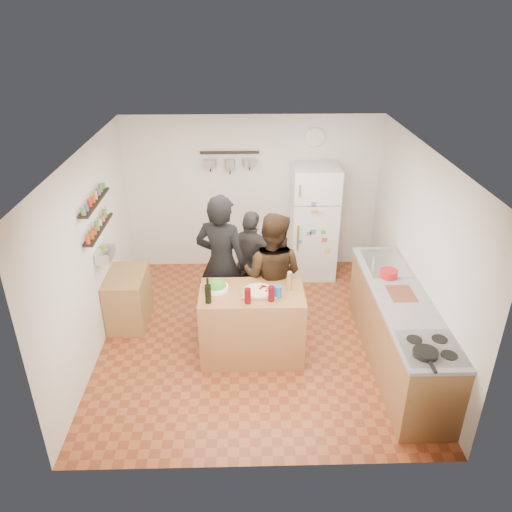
{
  "coord_description": "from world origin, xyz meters",
  "views": [
    {
      "loc": [
        -0.15,
        -5.45,
        3.97
      ],
      "look_at": [
        0.0,
        0.1,
        1.15
      ],
      "focal_mm": 35.0,
      "sensor_mm": 36.0,
      "label": 1
    }
  ],
  "objects_px": {
    "wine_bottle": "(208,294)",
    "person_back": "(252,263)",
    "salt_canister": "(278,291)",
    "fridge": "(314,222)",
    "person_left": "(222,264)",
    "salad_bowl": "(216,288)",
    "person_center": "(272,275)",
    "wall_clock": "(315,138)",
    "counter_run": "(398,330)",
    "prep_island": "(252,324)",
    "red_bowl": "(389,274)",
    "side_table": "(128,298)",
    "pepper_mill": "(289,282)",
    "skillet": "(425,353)"
  },
  "relations": [
    {
      "from": "wine_bottle",
      "to": "person_back",
      "type": "bearing_deg",
      "value": 67.57
    },
    {
      "from": "salt_canister",
      "to": "fridge",
      "type": "xyz_separation_m",
      "value": [
        0.71,
        2.24,
        -0.08
      ]
    },
    {
      "from": "wine_bottle",
      "to": "person_left",
      "type": "xyz_separation_m",
      "value": [
        0.12,
        0.84,
        -0.07
      ]
    },
    {
      "from": "salad_bowl",
      "to": "person_center",
      "type": "distance_m",
      "value": 0.82
    },
    {
      "from": "person_left",
      "to": "person_center",
      "type": "relative_size",
      "value": 1.12
    },
    {
      "from": "person_left",
      "to": "wall_clock",
      "type": "bearing_deg",
      "value": -107.37
    },
    {
      "from": "salt_canister",
      "to": "counter_run",
      "type": "bearing_deg",
      "value": -2.44
    },
    {
      "from": "prep_island",
      "to": "red_bowl",
      "type": "xyz_separation_m",
      "value": [
        1.71,
        0.3,
        0.51
      ]
    },
    {
      "from": "counter_run",
      "to": "wall_clock",
      "type": "xyz_separation_m",
      "value": [
        -0.75,
        2.63,
        1.7
      ]
    },
    {
      "from": "person_left",
      "to": "red_bowl",
      "type": "xyz_separation_m",
      "value": [
        2.09,
        -0.32,
        0.01
      ]
    },
    {
      "from": "fridge",
      "to": "side_table",
      "type": "relative_size",
      "value": 2.25
    },
    {
      "from": "person_left",
      "to": "person_back",
      "type": "height_order",
      "value": "person_left"
    },
    {
      "from": "person_back",
      "to": "fridge",
      "type": "relative_size",
      "value": 0.84
    },
    {
      "from": "red_bowl",
      "to": "fridge",
      "type": "height_order",
      "value": "fridge"
    },
    {
      "from": "salad_bowl",
      "to": "pepper_mill",
      "type": "xyz_separation_m",
      "value": [
        0.87,
        0.0,
        0.07
      ]
    },
    {
      "from": "person_left",
      "to": "skillet",
      "type": "relative_size",
      "value": 7.79
    },
    {
      "from": "counter_run",
      "to": "fridge",
      "type": "xyz_separation_m",
      "value": [
        -0.75,
        2.3,
        0.45
      ]
    },
    {
      "from": "salad_bowl",
      "to": "pepper_mill",
      "type": "bearing_deg",
      "value": 0.0
    },
    {
      "from": "red_bowl",
      "to": "wall_clock",
      "type": "bearing_deg",
      "value": 108.07
    },
    {
      "from": "person_center",
      "to": "prep_island",
      "type": "bearing_deg",
      "value": 80.71
    },
    {
      "from": "red_bowl",
      "to": "side_table",
      "type": "height_order",
      "value": "red_bowl"
    },
    {
      "from": "person_center",
      "to": "fridge",
      "type": "height_order",
      "value": "fridge"
    },
    {
      "from": "person_left",
      "to": "wall_clock",
      "type": "height_order",
      "value": "wall_clock"
    },
    {
      "from": "wine_bottle",
      "to": "fridge",
      "type": "height_order",
      "value": "fridge"
    },
    {
      "from": "skillet",
      "to": "side_table",
      "type": "distance_m",
      "value": 3.95
    },
    {
      "from": "fridge",
      "to": "person_center",
      "type": "bearing_deg",
      "value": -114.67
    },
    {
      "from": "person_center",
      "to": "person_back",
      "type": "relative_size",
      "value": 1.13
    },
    {
      "from": "person_left",
      "to": "counter_run",
      "type": "xyz_separation_m",
      "value": [
        2.14,
        -0.8,
        -0.51
      ]
    },
    {
      "from": "salt_canister",
      "to": "person_left",
      "type": "height_order",
      "value": "person_left"
    },
    {
      "from": "wine_bottle",
      "to": "skillet",
      "type": "bearing_deg",
      "value": -25.43
    },
    {
      "from": "person_back",
      "to": "wall_clock",
      "type": "height_order",
      "value": "wall_clock"
    },
    {
      "from": "prep_island",
      "to": "counter_run",
      "type": "height_order",
      "value": "prep_island"
    },
    {
      "from": "salad_bowl",
      "to": "side_table",
      "type": "distance_m",
      "value": 1.56
    },
    {
      "from": "fridge",
      "to": "skillet",
      "type": "bearing_deg",
      "value": -79.07
    },
    {
      "from": "salt_canister",
      "to": "wall_clock",
      "type": "distance_m",
      "value": 2.91
    },
    {
      "from": "person_center",
      "to": "red_bowl",
      "type": "relative_size",
      "value": 7.7
    },
    {
      "from": "pepper_mill",
      "to": "side_table",
      "type": "xyz_separation_m",
      "value": [
        -2.13,
        0.73,
        -0.64
      ]
    },
    {
      "from": "salt_canister",
      "to": "wine_bottle",
      "type": "bearing_deg",
      "value": -172.87
    },
    {
      "from": "prep_island",
      "to": "side_table",
      "type": "xyz_separation_m",
      "value": [
        -1.68,
        0.78,
        -0.09
      ]
    },
    {
      "from": "skillet",
      "to": "wall_clock",
      "type": "xyz_separation_m",
      "value": [
        -0.65,
        3.7,
        1.21
      ]
    },
    {
      "from": "wine_bottle",
      "to": "person_left",
      "type": "bearing_deg",
      "value": 81.73
    },
    {
      "from": "wine_bottle",
      "to": "pepper_mill",
      "type": "bearing_deg",
      "value": 15.87
    },
    {
      "from": "fridge",
      "to": "red_bowl",
      "type": "bearing_deg",
      "value": -68.92
    },
    {
      "from": "person_center",
      "to": "wall_clock",
      "type": "bearing_deg",
      "value": -91.8
    },
    {
      "from": "person_center",
      "to": "salt_canister",
      "type": "bearing_deg",
      "value": 112.04
    },
    {
      "from": "wine_bottle",
      "to": "pepper_mill",
      "type": "distance_m",
      "value": 0.99
    },
    {
      "from": "wall_clock",
      "to": "person_left",
      "type": "bearing_deg",
      "value": -127.28
    },
    {
      "from": "person_center",
      "to": "wall_clock",
      "type": "xyz_separation_m",
      "value": [
        0.74,
        1.95,
        1.3
      ]
    },
    {
      "from": "pepper_mill",
      "to": "person_left",
      "type": "xyz_separation_m",
      "value": [
        -0.83,
        0.57,
        -0.05
      ]
    },
    {
      "from": "salt_canister",
      "to": "pepper_mill",
      "type": "bearing_deg",
      "value": 48.58
    }
  ]
}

